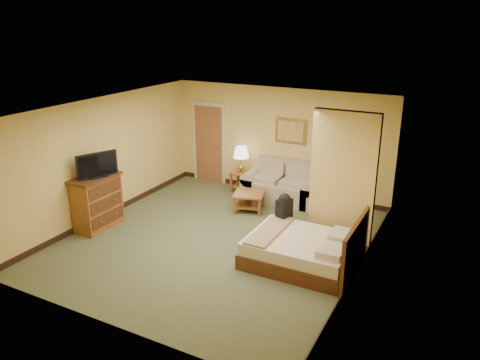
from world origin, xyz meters
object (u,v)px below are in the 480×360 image
Objects in this scene: loveseat at (283,188)px; dresser at (97,202)px; bed at (304,250)px; coffee_table at (249,198)px.

loveseat is 1.64× the size of dresser.
loveseat is 3.08m from bed.
dresser is at bearing -131.11° from loveseat.
bed reaches higher than coffee_table.
coffee_table is 2.61m from bed.
bed is at bearing -41.69° from coffee_table.
bed is at bearing 6.71° from dresser.
bed is (1.52, -2.68, -0.03)m from loveseat.
dresser reaches higher than coffee_table.
coffee_table is at bearing 43.57° from dresser.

